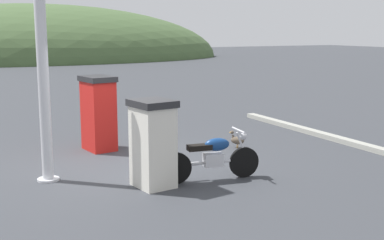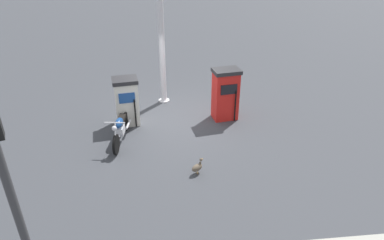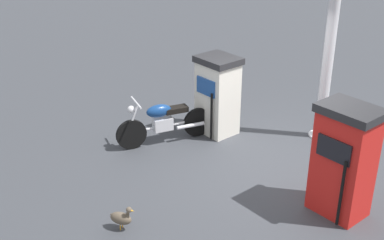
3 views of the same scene
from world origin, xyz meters
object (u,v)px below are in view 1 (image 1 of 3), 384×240
at_px(fuel_pump_far, 99,113).
at_px(motorcycle_near_pump, 212,157).
at_px(fuel_pump_near, 153,143).
at_px(canopy_support_pole, 43,80).
at_px(wandering_duck, 237,140).

xyz_separation_m(fuel_pump_far, motorcycle_near_pump, (1.11, -3.31, -0.42)).
height_order(fuel_pump_near, canopy_support_pole, canopy_support_pole).
distance_m(fuel_pump_near, canopy_support_pole, 2.26).
bearing_deg(fuel_pump_near, fuel_pump_far, 90.00).
bearing_deg(canopy_support_pole, fuel_pump_far, 50.73).
distance_m(fuel_pump_near, wandering_duck, 3.50).
relative_size(wandering_duck, canopy_support_pole, 0.10).
bearing_deg(canopy_support_pole, fuel_pump_near, -37.65).
height_order(fuel_pump_far, wandering_duck, fuel_pump_far).
xyz_separation_m(fuel_pump_near, canopy_support_pole, (-1.58, 1.22, 1.06)).
xyz_separation_m(motorcycle_near_pump, canopy_support_pole, (-2.69, 1.38, 1.40)).
distance_m(fuel_pump_far, canopy_support_pole, 2.69).
distance_m(fuel_pump_far, wandering_duck, 3.27).
height_order(fuel_pump_near, motorcycle_near_pump, fuel_pump_near).
relative_size(fuel_pump_near, canopy_support_pole, 0.40).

